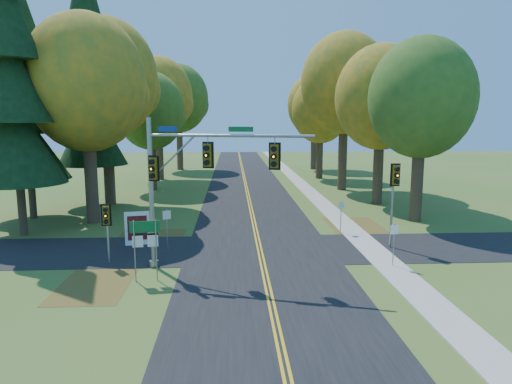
{
  "coord_description": "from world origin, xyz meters",
  "views": [
    {
      "loc": [
        -1.48,
        -22.41,
        7.09
      ],
      "look_at": [
        -0.19,
        2.16,
        3.2
      ],
      "focal_mm": 32.0,
      "sensor_mm": 36.0,
      "label": 1
    }
  ],
  "objects_px": {
    "east_signal_pole": "(394,184)",
    "traffic_mast": "(189,173)",
    "info_kiosk": "(137,229)",
    "route_sign_cluster": "(145,238)"
  },
  "relations": [
    {
      "from": "route_sign_cluster",
      "to": "info_kiosk",
      "type": "xyz_separation_m",
      "value": [
        -1.59,
        6.01,
        -1.0
      ]
    },
    {
      "from": "east_signal_pole",
      "to": "info_kiosk",
      "type": "bearing_deg",
      "value": 170.98
    },
    {
      "from": "traffic_mast",
      "to": "east_signal_pole",
      "type": "bearing_deg",
      "value": 31.94
    },
    {
      "from": "traffic_mast",
      "to": "east_signal_pole",
      "type": "height_order",
      "value": "traffic_mast"
    },
    {
      "from": "traffic_mast",
      "to": "info_kiosk",
      "type": "xyz_separation_m",
      "value": [
        -3.44,
        4.58,
        -3.68
      ]
    },
    {
      "from": "east_signal_pole",
      "to": "route_sign_cluster",
      "type": "bearing_deg",
      "value": -163.5
    },
    {
      "from": "east_signal_pole",
      "to": "route_sign_cluster",
      "type": "relative_size",
      "value": 1.71
    },
    {
      "from": "east_signal_pole",
      "to": "traffic_mast",
      "type": "bearing_deg",
      "value": -167.17
    },
    {
      "from": "traffic_mast",
      "to": "route_sign_cluster",
      "type": "bearing_deg",
      "value": -126.38
    },
    {
      "from": "route_sign_cluster",
      "to": "info_kiosk",
      "type": "relative_size",
      "value": 1.44
    }
  ]
}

